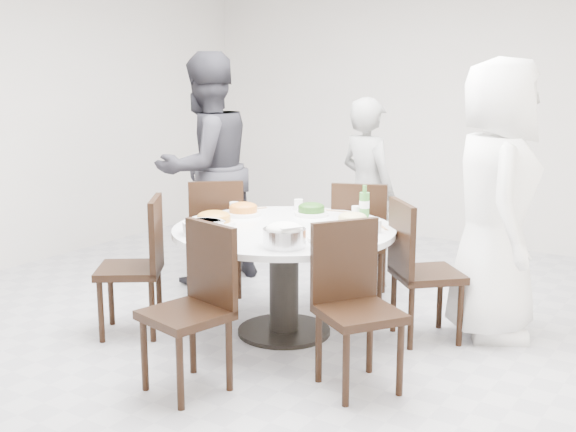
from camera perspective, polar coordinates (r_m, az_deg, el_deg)
The scene contains 23 objects.
floor at distance 5.25m, azimuth 0.91°, elevation -8.46°, with size 6.00×6.00×0.01m, color #B2B1B6.
wall_back at distance 7.64m, azimuth 13.24°, elevation 8.36°, with size 6.00×0.01×2.80m, color silver.
wall_left at distance 7.02m, azimuth -20.41°, elevation 7.66°, with size 0.01×6.00×2.80m, color silver.
dining_table at distance 4.95m, azimuth -0.32°, elevation -5.15°, with size 1.50×1.50×0.75m, color white.
chair_ne at distance 4.91m, azimuth 10.96°, elevation -4.28°, with size 0.42×0.42×0.95m, color black.
chair_n at distance 5.70m, azimuth 5.77°, elevation -1.88°, with size 0.42×0.42×0.95m, color black.
chair_nw at distance 5.82m, azimuth -5.74°, elevation -1.60°, with size 0.42×0.42×0.95m, color black.
chair_sw at distance 5.04m, azimuth -12.43°, elevation -3.92°, with size 0.42×0.42×0.95m, color black.
chair_s at distance 4.10m, azimuth -8.11°, elevation -7.43°, with size 0.42×0.42×0.95m, color black.
chair_se at distance 4.10m, azimuth 5.67°, elevation -7.36°, with size 0.42×0.42×0.95m, color black.
diner_right at distance 5.00m, azimuth 16.09°, elevation 1.21°, with size 0.92×0.60×1.88m, color white.
diner_middle at distance 6.05m, azimuth 6.29°, elevation 1.89°, with size 0.57×0.38×1.57m, color black.
diner_left at distance 6.11m, azimuth -6.52°, elevation 3.71°, with size 0.94×0.73×1.93m, color #222227.
dish_greens at distance 5.24m, azimuth 1.85°, elevation 0.40°, with size 0.25×0.25×0.06m, color white.
dish_pale at distance 4.91m, azimuth 5.11°, elevation -0.40°, with size 0.25×0.25×0.07m, color white.
dish_orange at distance 5.25m, azimuth -3.55°, elevation 0.44°, with size 0.26×0.26×0.07m, color white.
dish_redbrown at distance 4.48m, azimuth 3.47°, elevation -1.49°, with size 0.31×0.31×0.08m, color white.
dish_tofu at distance 4.94m, azimuth -5.88°, elevation -0.29°, with size 0.29×0.29×0.08m, color white.
rice_bowl at distance 4.32m, azimuth -0.29°, elevation -1.73°, with size 0.26×0.26×0.11m, color silver.
soup_bowl at distance 4.69m, azimuth -6.71°, elevation -0.91°, with size 0.27×0.27×0.08m, color white.
beverage_bottle at distance 5.12m, azimuth 6.05°, elevation 1.10°, with size 0.07×0.07×0.24m, color #397830.
tea_cups at distance 5.38m, azimuth 3.62°, elevation 0.77°, with size 0.07×0.07×0.08m, color white.
chopsticks at distance 5.39m, azimuth 3.80°, elevation 0.42°, with size 0.24×0.04×0.01m, color tan, non-canonical shape.
Camera 1 is at (2.64, -4.16, 1.82)m, focal length 45.00 mm.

